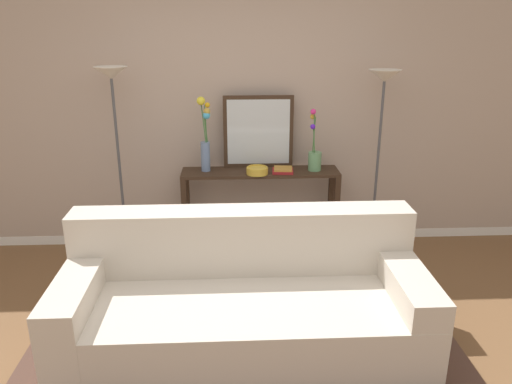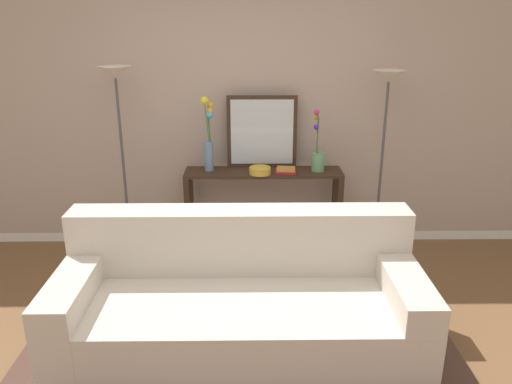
# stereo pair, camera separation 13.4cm
# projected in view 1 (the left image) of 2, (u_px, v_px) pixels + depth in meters

# --- Properties ---
(ground_plane) EXTENTS (16.00, 16.00, 0.02)m
(ground_plane) POSITION_uv_depth(u_px,v_px,m) (240.00, 374.00, 3.18)
(ground_plane) COLOR brown
(back_wall) EXTENTS (12.00, 0.15, 2.84)m
(back_wall) POSITION_uv_depth(u_px,v_px,m) (234.00, 98.00, 4.65)
(back_wall) COLOR white
(back_wall) RESTS_ON ground
(area_rug) EXTENTS (2.94, 1.98, 0.01)m
(area_rug) POSITION_uv_depth(u_px,v_px,m) (245.00, 358.00, 3.30)
(area_rug) COLOR #51382D
(area_rug) RESTS_ON ground
(couch) EXTENTS (2.36, 0.98, 0.88)m
(couch) POSITION_uv_depth(u_px,v_px,m) (244.00, 305.00, 3.36)
(couch) COLOR beige
(couch) RESTS_ON ground
(console_table) EXTENTS (1.43, 0.32, 0.81)m
(console_table) POSITION_uv_depth(u_px,v_px,m) (260.00, 197.00, 4.65)
(console_table) COLOR #382619
(console_table) RESTS_ON ground
(floor_lamp_left) EXTENTS (0.28, 0.28, 1.75)m
(floor_lamp_left) POSITION_uv_depth(u_px,v_px,m) (114.00, 112.00, 4.23)
(floor_lamp_left) COLOR #4C4C51
(floor_lamp_left) RESTS_ON ground
(floor_lamp_right) EXTENTS (0.28, 0.28, 1.71)m
(floor_lamp_right) POSITION_uv_depth(u_px,v_px,m) (382.00, 113.00, 4.34)
(floor_lamp_right) COLOR #4C4C51
(floor_lamp_right) RESTS_ON ground
(wall_mirror) EXTENTS (0.64, 0.02, 0.66)m
(wall_mirror) POSITION_uv_depth(u_px,v_px,m) (258.00, 132.00, 4.58)
(wall_mirror) COLOR #382619
(wall_mirror) RESTS_ON console_table
(vase_tall_flowers) EXTENTS (0.12, 0.10, 0.68)m
(vase_tall_flowers) POSITION_uv_depth(u_px,v_px,m) (205.00, 139.00, 4.46)
(vase_tall_flowers) COLOR #6B84AD
(vase_tall_flowers) RESTS_ON console_table
(vase_short_flowers) EXTENTS (0.12, 0.12, 0.57)m
(vase_short_flowers) POSITION_uv_depth(u_px,v_px,m) (314.00, 156.00, 4.54)
(vase_short_flowers) COLOR #669E6B
(vase_short_flowers) RESTS_ON console_table
(fruit_bowl) EXTENTS (0.19, 0.19, 0.06)m
(fruit_bowl) POSITION_uv_depth(u_px,v_px,m) (257.00, 170.00, 4.47)
(fruit_bowl) COLOR gold
(fruit_bowl) RESTS_ON console_table
(book_stack) EXTENTS (0.20, 0.17, 0.04)m
(book_stack) POSITION_uv_depth(u_px,v_px,m) (283.00, 170.00, 4.51)
(book_stack) COLOR maroon
(book_stack) RESTS_ON console_table
(book_row_under_console) EXTENTS (0.37, 0.18, 0.12)m
(book_row_under_console) POSITION_uv_depth(u_px,v_px,m) (219.00, 247.00, 4.79)
(book_row_under_console) COLOR #2D2D33
(book_row_under_console) RESTS_ON ground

